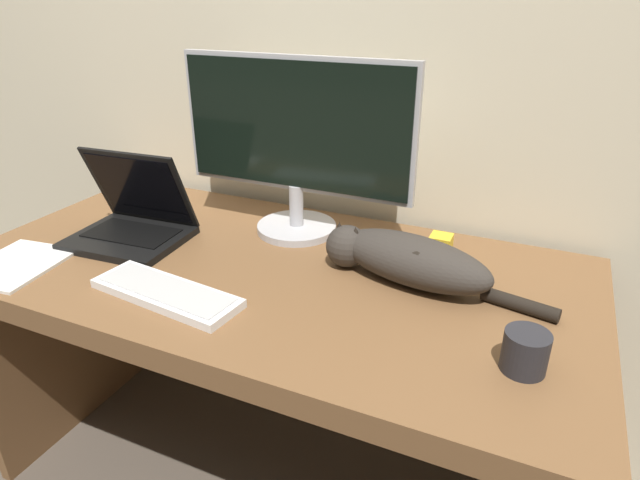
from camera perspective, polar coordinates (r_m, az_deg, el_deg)
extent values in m
cube|color=beige|center=(1.61, 2.20, 22.84)|extent=(6.40, 0.06, 2.60)
cube|color=brown|center=(1.37, -5.40, -3.82)|extent=(1.58, 0.79, 0.06)
cube|color=brown|center=(1.99, -24.38, -8.43)|extent=(0.04, 0.73, 0.67)
cube|color=brown|center=(1.47, 24.19, -22.15)|extent=(0.04, 0.73, 0.67)
cylinder|color=#B2B2B7|center=(1.54, -2.50, 1.33)|extent=(0.23, 0.23, 0.02)
cylinder|color=#B2B2B7|center=(1.52, -2.55, 3.72)|extent=(0.04, 0.04, 0.12)
cube|color=#B2B2B7|center=(1.45, -2.62, 12.12)|extent=(0.67, 0.02, 0.36)
cube|color=black|center=(1.44, -2.81, 12.03)|extent=(0.64, 0.01, 0.33)
cube|color=black|center=(1.56, -19.72, 0.15)|extent=(0.31, 0.26, 0.02)
cube|color=black|center=(1.57, -19.45, 0.74)|extent=(0.25, 0.15, 0.00)
cube|color=black|center=(1.57, -18.65, 5.29)|extent=(0.30, 0.12, 0.23)
cube|color=black|center=(1.57, -18.75, 5.17)|extent=(0.27, 0.10, 0.20)
cube|color=white|center=(1.26, -16.09, -5.47)|extent=(0.38, 0.16, 0.02)
cube|color=#B3B3B3|center=(1.26, -16.15, -5.03)|extent=(0.35, 0.13, 0.00)
ellipsoid|color=#332D28|center=(1.27, 9.82, -2.13)|extent=(0.41, 0.22, 0.12)
ellipsoid|color=black|center=(1.25, 10.72, -1.06)|extent=(0.19, 0.14, 0.05)
sphere|color=#332D28|center=(1.33, 2.90, -0.65)|extent=(0.11, 0.11, 0.11)
cone|color=black|center=(1.33, 2.08, 1.31)|extent=(0.03, 0.03, 0.03)
cone|color=black|center=(1.30, 3.82, 0.81)|extent=(0.03, 0.03, 0.03)
cylinder|color=black|center=(1.24, 20.52, -6.43)|extent=(0.17, 0.07, 0.03)
cylinder|color=#232328|center=(1.05, 21.05, -11.05)|extent=(0.08, 0.08, 0.08)
cube|color=white|center=(1.55, -29.69, -2.30)|extent=(0.23, 0.26, 0.01)
cube|color=gold|center=(1.43, 12.73, -0.54)|extent=(0.06, 0.06, 0.06)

